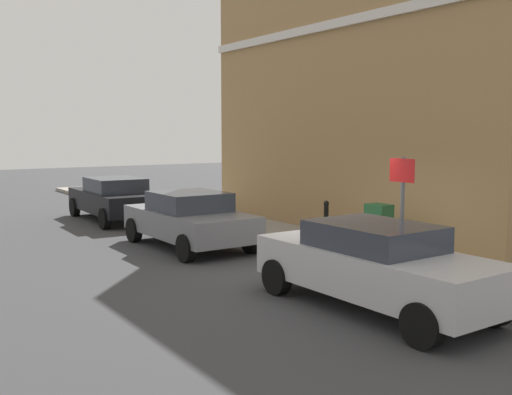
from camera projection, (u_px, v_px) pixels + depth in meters
name	position (u px, v px, depth m)	size (l,w,h in m)	color
ground	(319.00, 278.00, 11.86)	(80.00, 80.00, 0.00)	#38383A
sidewalk	(239.00, 226.00, 17.84)	(2.63, 30.00, 0.15)	gray
corner_building	(416.00, 78.00, 18.10)	(7.30, 11.21, 9.13)	#9E7A4C
car_silver	(375.00, 264.00, 9.69)	(1.87, 4.39, 1.43)	#B7B7BC
car_grey	(189.00, 219.00, 14.91)	(1.98, 4.09, 1.41)	slate
car_black	(114.00, 198.00, 19.48)	(1.99, 4.40, 1.42)	black
utility_cabinet	(378.00, 231.00, 13.31)	(0.46, 0.61, 1.15)	#1E4C28
bollard_near_cabinet	(326.00, 220.00, 14.94)	(0.14, 0.14, 1.04)	black
street_sign	(402.00, 199.00, 11.01)	(0.08, 0.60, 2.30)	#59595B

